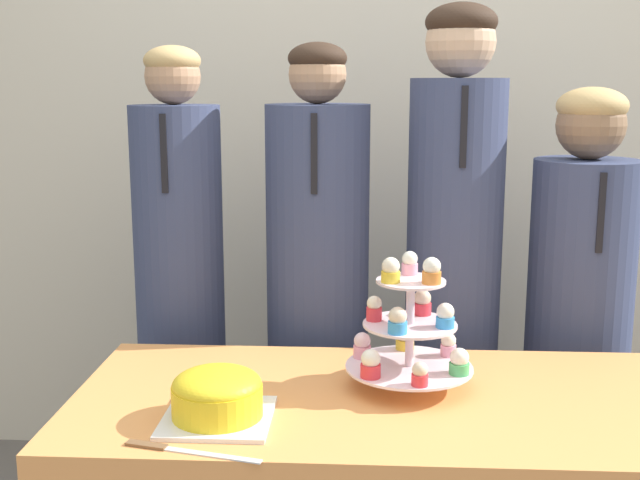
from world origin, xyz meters
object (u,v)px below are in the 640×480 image
at_px(student_3, 577,340).
at_px(student_2, 452,296).
at_px(cake_knife, 170,449).
at_px(student_0, 181,314).
at_px(student_1, 318,319).
at_px(cupcake_stand, 410,330).
at_px(round_cake, 217,395).

bearing_deg(student_3, student_2, 180.00).
relative_size(cake_knife, student_2, 0.17).
distance_m(cake_knife, student_0, 0.91).
distance_m(student_1, student_3, 0.78).
relative_size(cupcake_stand, student_2, 0.19).
bearing_deg(cupcake_stand, student_2, 73.79).
bearing_deg(cupcake_stand, student_1, 114.68).
xyz_separation_m(round_cake, cake_knife, (-0.07, -0.15, -0.05)).
height_order(student_0, student_3, student_0).
bearing_deg(cupcake_stand, student_3, 45.36).
bearing_deg(cupcake_stand, student_0, 141.10).
bearing_deg(student_3, student_0, -180.00).
height_order(cupcake_stand, student_3, student_3).
bearing_deg(student_2, round_cake, -127.38).
height_order(round_cake, cupcake_stand, cupcake_stand).
relative_size(cake_knife, cupcake_stand, 0.88).
height_order(round_cake, student_0, student_0).
bearing_deg(student_1, student_3, -0.00).
bearing_deg(cake_knife, student_1, 88.58).
relative_size(round_cake, cake_knife, 0.82).
distance_m(round_cake, cupcake_stand, 0.47).
xyz_separation_m(student_0, student_3, (1.20, 0.00, -0.06)).
bearing_deg(round_cake, student_2, 52.62).
xyz_separation_m(cupcake_stand, student_1, (-0.25, 0.54, -0.14)).
relative_size(cupcake_stand, student_1, 0.21).
relative_size(round_cake, cupcake_stand, 0.72).
bearing_deg(student_0, round_cake, -71.48).
height_order(cake_knife, student_3, student_3).
bearing_deg(round_cake, student_3, 38.33).
xyz_separation_m(cake_knife, student_2, (0.64, 0.90, 0.08)).
xyz_separation_m(round_cake, student_3, (0.95, 0.75, -0.11)).
height_order(round_cake, student_3, student_3).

